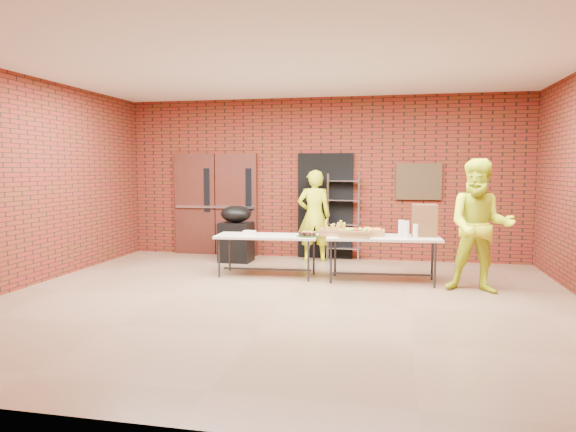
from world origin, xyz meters
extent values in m
cube|color=#7F6245|center=(0.00, 0.00, -0.02)|extent=(8.00, 7.00, 0.04)
cube|color=silver|center=(0.00, 0.00, 3.22)|extent=(8.00, 7.00, 0.04)
cube|color=maroon|center=(0.00, 3.52, 1.60)|extent=(8.00, 0.04, 3.20)
cube|color=maroon|center=(0.00, -3.52, 1.60)|extent=(8.00, 0.04, 3.20)
cube|color=maroon|center=(-4.02, 0.00, 1.60)|extent=(0.04, 7.00, 3.20)
cube|color=#401C12|center=(-2.65, 3.44, 1.05)|extent=(0.88, 0.08, 2.10)
cube|color=#401C12|center=(-1.75, 3.44, 1.05)|extent=(0.88, 0.08, 2.10)
cube|color=black|center=(-2.37, 3.39, 1.35)|extent=(0.12, 0.02, 0.90)
cube|color=black|center=(-1.47, 3.39, 1.35)|extent=(0.12, 0.02, 0.90)
cube|color=#ABACB2|center=(-2.20, 3.38, 1.00)|extent=(1.70, 0.04, 0.05)
cube|color=black|center=(0.10, 3.46, 1.05)|extent=(1.10, 0.06, 2.10)
cube|color=#3D2E18|center=(1.90, 3.45, 1.55)|extent=(0.85, 0.04, 0.70)
cube|color=#BDB090|center=(-0.62, 1.55, 0.67)|extent=(1.72, 0.81, 0.04)
cube|color=#29292D|center=(-0.62, 1.55, 0.11)|extent=(1.49, 0.14, 0.03)
cylinder|color=#29292D|center=(-1.37, 1.83, 0.33)|extent=(0.03, 0.03, 0.65)
cylinder|color=#29292D|center=(0.13, 1.83, 0.33)|extent=(0.03, 0.03, 0.65)
cylinder|color=#29292D|center=(-1.37, 1.27, 0.33)|extent=(0.03, 0.03, 0.65)
cylinder|color=#29292D|center=(0.13, 1.27, 0.33)|extent=(0.03, 0.03, 0.65)
cube|color=#BDB090|center=(1.28, 1.50, 0.71)|extent=(1.83, 0.89, 0.04)
cube|color=#29292D|center=(1.28, 1.50, 0.12)|extent=(1.57, 0.18, 0.03)
cylinder|color=#29292D|center=(0.49, 1.79, 0.34)|extent=(0.04, 0.04, 0.69)
cylinder|color=#29292D|center=(2.06, 1.79, 0.34)|extent=(0.04, 0.04, 0.69)
cylinder|color=#29292D|center=(0.49, 1.20, 0.34)|extent=(0.04, 0.04, 0.69)
cylinder|color=#29292D|center=(2.06, 1.20, 0.34)|extent=(0.04, 0.04, 0.69)
cube|color=olive|center=(0.53, 1.48, 0.76)|extent=(0.46, 0.36, 0.07)
cube|color=olive|center=(1.10, 1.54, 0.76)|extent=(0.40, 0.31, 0.06)
cube|color=olive|center=(0.86, 1.30, 0.76)|extent=(0.47, 0.37, 0.07)
cylinder|color=#164512|center=(0.07, 1.50, 0.70)|extent=(0.36, 0.36, 0.01)
cube|color=silver|center=(-0.93, 1.55, 0.72)|extent=(0.20, 0.13, 0.07)
cube|color=#543A1D|center=(1.92, 1.67, 0.98)|extent=(0.38, 0.34, 0.50)
cylinder|color=silver|center=(1.64, 1.38, 0.86)|extent=(0.09, 0.09, 0.26)
cylinder|color=silver|center=(1.77, 1.33, 0.84)|extent=(0.07, 0.07, 0.22)
cylinder|color=silver|center=(1.56, 1.56, 0.86)|extent=(0.09, 0.09, 0.26)
cube|color=black|center=(-1.53, 2.73, 0.38)|extent=(0.61, 0.51, 0.76)
ellipsoid|color=black|center=(-1.53, 2.73, 0.93)|extent=(0.60, 0.52, 0.33)
imported|color=#CDDF18|center=(-0.07, 3.09, 0.88)|extent=(0.72, 0.56, 1.77)
imported|color=#CDDF18|center=(2.67, 1.08, 0.97)|extent=(1.04, 0.86, 1.94)
camera|label=1|loc=(1.45, -6.68, 1.80)|focal=32.00mm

